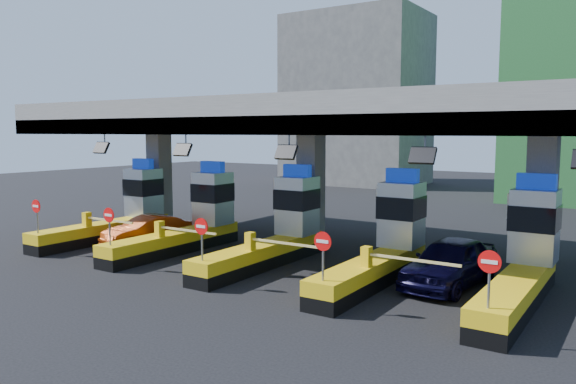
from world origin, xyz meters
The scene contains 10 objects.
ground centered at (0.00, 0.00, 0.00)m, with size 120.00×120.00×0.00m, color black.
toll_canopy centered at (0.00, 2.87, 6.13)m, with size 28.00×12.09×7.00m.
toll_lane_far_left centered at (-10.00, 0.28, 1.40)m, with size 4.43×8.00×4.16m.
toll_lane_left centered at (-5.00, 0.28, 1.40)m, with size 4.43×8.00×4.16m.
toll_lane_center centered at (0.00, 0.28, 1.40)m, with size 4.43×8.00×4.16m.
toll_lane_right centered at (5.00, 0.28, 1.40)m, with size 4.43×8.00×4.16m.
toll_lane_far_right centered at (10.00, 0.28, 1.40)m, with size 4.43×8.00×4.16m.
bg_building_concrete centered at (-14.00, 36.00, 9.00)m, with size 14.00×10.00×18.00m, color #4C4C49.
van centered at (7.42, 0.49, 0.89)m, with size 2.09×5.20×1.77m, color black.
red_car centered at (-7.44, -0.36, 0.73)m, with size 1.55×4.45×1.47m, color #8B2E0A.
Camera 1 is at (13.45, -19.49, 5.63)m, focal length 35.00 mm.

